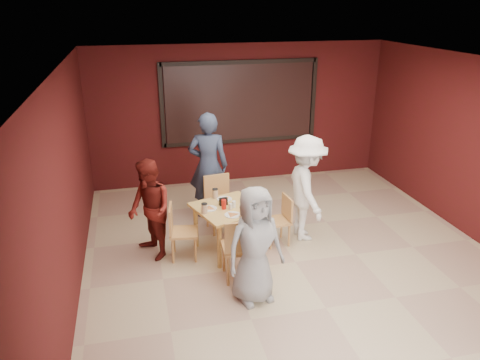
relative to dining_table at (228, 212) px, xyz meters
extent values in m
plane|color=tan|center=(0.87, -0.57, -0.64)|extent=(7.00, 7.00, 0.00)
cube|color=black|center=(0.87, 2.88, 1.01)|extent=(3.00, 0.02, 1.50)
cube|color=#D6AF58|center=(0.00, 0.00, 0.06)|extent=(1.15, 1.15, 0.04)
cylinder|color=#D6AF58|center=(-0.46, 0.23, -0.30)|extent=(0.07, 0.07, 0.68)
cylinder|color=#D6AF58|center=(0.23, 0.46, -0.30)|extent=(0.07, 0.07, 0.68)
cylinder|color=#D6AF58|center=(-0.23, -0.46, -0.30)|extent=(0.07, 0.07, 0.68)
cylinder|color=#D6AF58|center=(0.46, -0.23, -0.30)|extent=(0.07, 0.07, 0.68)
cylinder|color=silver|center=(0.00, -0.29, 0.09)|extent=(0.23, 0.23, 0.01)
cone|color=#BF8343|center=(0.00, -0.29, 0.10)|extent=(0.21, 0.21, 0.02)
cylinder|color=beige|center=(0.13, -0.38, 0.15)|extent=(0.09, 0.09, 0.14)
cylinder|color=black|center=(0.13, -0.38, 0.23)|extent=(0.09, 0.09, 0.01)
cylinder|color=silver|center=(0.00, 0.29, 0.09)|extent=(0.23, 0.23, 0.01)
cone|color=#BF8343|center=(0.00, 0.29, 0.10)|extent=(0.21, 0.21, 0.02)
cylinder|color=beige|center=(-0.12, 0.38, 0.15)|extent=(0.09, 0.09, 0.14)
cylinder|color=black|center=(-0.12, 0.38, 0.23)|extent=(0.09, 0.09, 0.01)
cylinder|color=silver|center=(-0.29, 0.00, 0.09)|extent=(0.23, 0.23, 0.01)
cone|color=#BF8343|center=(-0.29, 0.00, 0.10)|extent=(0.21, 0.21, 0.02)
cylinder|color=beige|center=(-0.37, -0.13, 0.15)|extent=(0.09, 0.09, 0.14)
cylinder|color=black|center=(-0.37, -0.13, 0.23)|extent=(0.09, 0.09, 0.01)
cylinder|color=silver|center=(0.29, 0.00, 0.09)|extent=(0.23, 0.23, 0.01)
cone|color=#BF8343|center=(0.29, 0.00, 0.10)|extent=(0.21, 0.21, 0.02)
cylinder|color=beige|center=(0.38, 0.13, 0.15)|extent=(0.09, 0.09, 0.14)
cylinder|color=black|center=(0.38, 0.13, 0.23)|extent=(0.09, 0.09, 0.01)
cylinder|color=silver|center=(0.08, -0.03, 0.13)|extent=(0.06, 0.06, 0.10)
cylinder|color=silver|center=(0.02, -0.08, 0.13)|extent=(0.05, 0.05, 0.08)
cylinder|color=#B6150D|center=(-0.08, -0.05, 0.16)|extent=(0.07, 0.07, 0.15)
cube|color=black|center=(-0.06, 0.09, 0.14)|extent=(0.13, 0.08, 0.11)
cube|color=tan|center=(-0.01, -0.76, -0.17)|extent=(0.47, 0.47, 0.04)
cylinder|color=tan|center=(0.18, -0.58, -0.42)|extent=(0.04, 0.04, 0.44)
cylinder|color=tan|center=(-0.19, -0.56, -0.42)|extent=(0.04, 0.04, 0.44)
cylinder|color=tan|center=(0.16, -0.95, -0.42)|extent=(0.04, 0.04, 0.44)
cylinder|color=tan|center=(-0.21, -0.93, -0.42)|extent=(0.04, 0.04, 0.44)
cube|color=tan|center=(-0.02, -0.96, 0.08)|extent=(0.45, 0.06, 0.43)
cube|color=tan|center=(0.02, 0.70, -0.19)|extent=(0.49, 0.49, 0.04)
cylinder|color=tan|center=(-0.13, 0.51, -0.42)|extent=(0.04, 0.04, 0.43)
cylinder|color=tan|center=(0.22, 0.55, -0.42)|extent=(0.04, 0.04, 0.43)
cylinder|color=tan|center=(-0.18, 0.85, -0.42)|extent=(0.04, 0.04, 0.43)
cylinder|color=tan|center=(0.17, 0.90, -0.42)|extent=(0.04, 0.04, 0.43)
cube|color=tan|center=(-0.01, 0.90, 0.06)|extent=(0.44, 0.10, 0.42)
cube|color=tan|center=(-0.68, -0.05, -0.23)|extent=(0.45, 0.45, 0.04)
cylinder|color=tan|center=(-0.54, -0.24, -0.44)|extent=(0.03, 0.03, 0.39)
cylinder|color=tan|center=(-0.49, 0.08, -0.44)|extent=(0.03, 0.03, 0.39)
cylinder|color=tan|center=(-0.86, -0.19, -0.44)|extent=(0.03, 0.03, 0.39)
cylinder|color=tan|center=(-0.81, 0.13, -0.44)|extent=(0.03, 0.03, 0.39)
cube|color=tan|center=(-0.85, -0.03, 0.00)|extent=(0.09, 0.40, 0.38)
cube|color=tan|center=(0.77, 0.04, -0.25)|extent=(0.40, 0.40, 0.04)
cylinder|color=tan|center=(0.61, 0.18, -0.45)|extent=(0.03, 0.03, 0.37)
cylinder|color=tan|center=(0.63, -0.13, -0.45)|extent=(0.03, 0.03, 0.37)
cylinder|color=tan|center=(0.91, 0.20, -0.45)|extent=(0.03, 0.03, 0.37)
cylinder|color=tan|center=(0.93, -0.10, -0.45)|extent=(0.03, 0.03, 0.37)
cube|color=tan|center=(0.94, 0.05, -0.04)|extent=(0.06, 0.38, 0.36)
imported|color=gray|center=(0.06, -1.28, 0.13)|extent=(0.84, 0.64, 1.53)
imported|color=#313D58|center=(-0.07, 1.29, 0.29)|extent=(0.76, 0.59, 1.86)
imported|color=maroon|center=(-1.13, 0.10, 0.11)|extent=(0.80, 0.88, 1.50)
imported|color=white|center=(1.27, 0.14, 0.20)|extent=(0.68, 1.11, 1.68)
camera|label=1|loc=(-1.29, -6.15, 2.95)|focal=35.00mm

